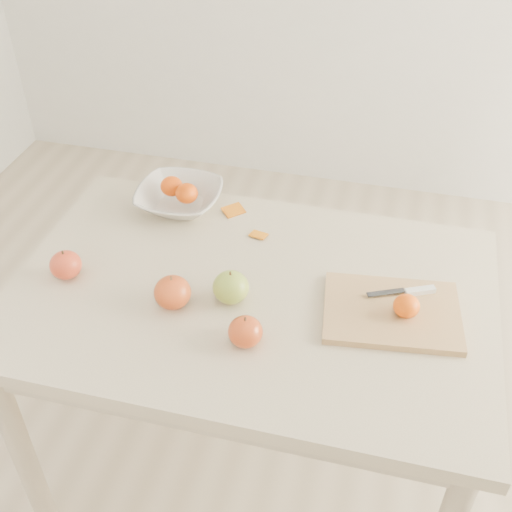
# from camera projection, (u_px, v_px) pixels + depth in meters

# --- Properties ---
(ground) EXTENTS (3.50, 3.50, 0.00)m
(ground) POSITION_uv_depth(u_px,v_px,m) (252.00, 462.00, 2.07)
(ground) COLOR #C6B293
(ground) RESTS_ON ground
(table) EXTENTS (1.20, 0.80, 0.75)m
(table) POSITION_uv_depth(u_px,v_px,m) (251.00, 318.00, 1.66)
(table) COLOR beige
(table) RESTS_ON ground
(cutting_board) EXTENTS (0.35, 0.27, 0.02)m
(cutting_board) POSITION_uv_depth(u_px,v_px,m) (392.00, 312.00, 1.52)
(cutting_board) COLOR tan
(cutting_board) RESTS_ON table
(board_tangerine) EXTENTS (0.06, 0.06, 0.05)m
(board_tangerine) POSITION_uv_depth(u_px,v_px,m) (406.00, 306.00, 1.49)
(board_tangerine) COLOR #CA4D07
(board_tangerine) RESTS_ON cutting_board
(fruit_bowl) EXTENTS (0.24, 0.24, 0.06)m
(fruit_bowl) POSITION_uv_depth(u_px,v_px,m) (179.00, 198.00, 1.86)
(fruit_bowl) COLOR silver
(fruit_bowl) RESTS_ON table
(bowl_tangerine_near) EXTENTS (0.06, 0.06, 0.06)m
(bowl_tangerine_near) POSITION_uv_depth(u_px,v_px,m) (172.00, 186.00, 1.86)
(bowl_tangerine_near) COLOR #E14C07
(bowl_tangerine_near) RESTS_ON fruit_bowl
(bowl_tangerine_far) EXTENTS (0.06, 0.06, 0.06)m
(bowl_tangerine_far) POSITION_uv_depth(u_px,v_px,m) (187.00, 193.00, 1.83)
(bowl_tangerine_far) COLOR #E94008
(bowl_tangerine_far) RESTS_ON fruit_bowl
(orange_peel_a) EXTENTS (0.07, 0.07, 0.01)m
(orange_peel_a) POSITION_uv_depth(u_px,v_px,m) (234.00, 211.00, 1.86)
(orange_peel_a) COLOR #C6630E
(orange_peel_a) RESTS_ON table
(orange_peel_b) EXTENTS (0.05, 0.04, 0.01)m
(orange_peel_b) POSITION_uv_depth(u_px,v_px,m) (259.00, 235.00, 1.77)
(orange_peel_b) COLOR orange
(orange_peel_b) RESTS_ON table
(paring_knife) EXTENTS (0.16, 0.08, 0.01)m
(paring_knife) POSITION_uv_depth(u_px,v_px,m) (414.00, 291.00, 1.56)
(paring_knife) COLOR white
(paring_knife) RESTS_ON cutting_board
(apple_green) EXTENTS (0.09, 0.09, 0.08)m
(apple_green) POSITION_uv_depth(u_px,v_px,m) (231.00, 287.00, 1.55)
(apple_green) COLOR olive
(apple_green) RESTS_ON table
(apple_red_b) EXTENTS (0.09, 0.09, 0.08)m
(apple_red_b) POSITION_uv_depth(u_px,v_px,m) (173.00, 292.00, 1.53)
(apple_red_b) COLOR #9C1702
(apple_red_b) RESTS_ON table
(apple_red_e) EXTENTS (0.08, 0.08, 0.07)m
(apple_red_e) POSITION_uv_depth(u_px,v_px,m) (245.00, 332.00, 1.44)
(apple_red_e) COLOR maroon
(apple_red_e) RESTS_ON table
(apple_red_d) EXTENTS (0.08, 0.08, 0.07)m
(apple_red_d) POSITION_uv_depth(u_px,v_px,m) (66.00, 265.00, 1.62)
(apple_red_d) COLOR maroon
(apple_red_d) RESTS_ON table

